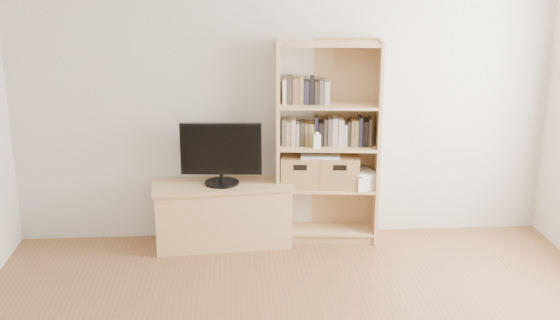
{
  "coord_description": "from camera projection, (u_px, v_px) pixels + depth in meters",
  "views": [
    {
      "loc": [
        -0.42,
        -3.22,
        2.36
      ],
      "look_at": [
        -0.07,
        1.9,
        0.84
      ],
      "focal_mm": 45.0,
      "sensor_mm": 36.0,
      "label": 1
    }
  ],
  "objects": [
    {
      "name": "magazine_stack",
      "position": [
        362.0,
        180.0,
        5.88
      ],
      "size": [
        0.24,
        0.3,
        0.12
      ],
      "primitive_type": "cube",
      "rotation": [
        0.0,
        0.0,
        0.26
      ],
      "color": "silver",
      "rests_on": "bookshelf"
    },
    {
      "name": "basket_right",
      "position": [
        340.0,
        171.0,
        5.87
      ],
      "size": [
        0.36,
        0.31,
        0.27
      ],
      "primitive_type": "cube",
      "rotation": [
        0.0,
        0.0,
        -0.15
      ],
      "color": "#936942",
      "rests_on": "bookshelf"
    },
    {
      "name": "tv_stand",
      "position": [
        223.0,
        215.0,
        5.86
      ],
      "size": [
        1.14,
        0.52,
        0.51
      ],
      "primitive_type": "cube",
      "rotation": [
        0.0,
        0.0,
        0.1
      ],
      "color": "tan",
      "rests_on": "floor"
    },
    {
      "name": "books_row_upper",
      "position": [
        306.0,
        92.0,
        5.71
      ],
      "size": [
        0.36,
        0.18,
        0.18
      ],
      "primitive_type": "cube",
      "rotation": [
        0.0,
        0.0,
        -0.15
      ],
      "color": "#554E4A",
      "rests_on": "bookshelf"
    },
    {
      "name": "basket_left",
      "position": [
        300.0,
        171.0,
        5.88
      ],
      "size": [
        0.35,
        0.3,
        0.26
      ],
      "primitive_type": "cube",
      "rotation": [
        0.0,
        0.0,
        -0.11
      ],
      "color": "#936942",
      "rests_on": "bookshelf"
    },
    {
      "name": "laptop",
      "position": [
        320.0,
        155.0,
        5.82
      ],
      "size": [
        0.34,
        0.26,
        0.03
      ],
      "primitive_type": "cube",
      "rotation": [
        0.0,
        0.0,
        -0.12
      ],
      "color": "white",
      "rests_on": "basket_left"
    },
    {
      "name": "back_wall",
      "position": [
        284.0,
        86.0,
        5.8
      ],
      "size": [
        4.5,
        0.02,
        2.6
      ],
      "primitive_type": "cube",
      "color": "beige",
      "rests_on": "floor"
    },
    {
      "name": "baby_monitor",
      "position": [
        317.0,
        141.0,
        5.71
      ],
      "size": [
        0.06,
        0.04,
        0.11
      ],
      "primitive_type": "cube",
      "rotation": [
        0.0,
        0.0,
        0.09
      ],
      "color": "white",
      "rests_on": "bookshelf"
    },
    {
      "name": "bookshelf",
      "position": [
        328.0,
        143.0,
        5.81
      ],
      "size": [
        0.88,
        0.39,
        1.7
      ],
      "primitive_type": "cube",
      "rotation": [
        0.0,
        0.0,
        -0.1
      ],
      "color": "tan",
      "rests_on": "floor"
    },
    {
      "name": "television",
      "position": [
        221.0,
        154.0,
        5.71
      ],
      "size": [
        0.66,
        0.1,
        0.52
      ],
      "primitive_type": "cube",
      "rotation": [
        0.0,
        0.0,
        -0.08
      ],
      "color": "black",
      "rests_on": "tv_stand"
    },
    {
      "name": "books_row_mid",
      "position": [
        328.0,
        132.0,
        5.8
      ],
      "size": [
        0.83,
        0.28,
        0.22
      ],
      "primitive_type": "cube",
      "rotation": [
        0.0,
        0.0,
        -0.15
      ],
      "color": "#554E4A",
      "rests_on": "bookshelf"
    }
  ]
}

